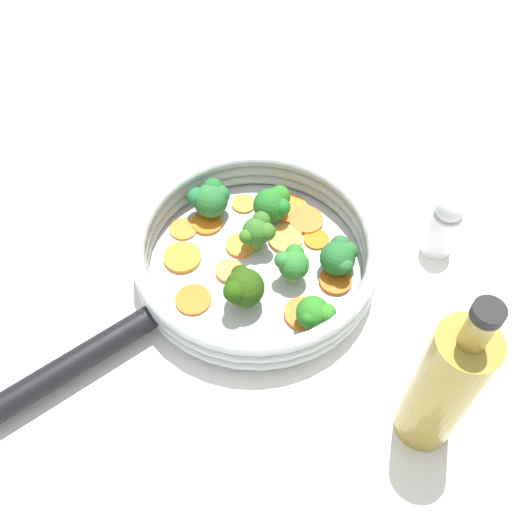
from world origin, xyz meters
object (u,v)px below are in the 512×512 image
object	(u,v)px
carrot_slice_10	(336,281)
mushroom_piece_0	(246,278)
carrot_slice_0	(229,271)
carrot_slice_2	(316,239)
carrot_slice_13	(289,208)
carrot_slice_3	(306,220)
carrot_slice_11	(182,257)
broccoli_floret_1	(273,204)
carrot_slice_1	(243,244)
broccoli_floret_6	(258,231)
broccoli_floret_4	(293,263)
carrot_slice_5	(244,204)
carrot_slice_9	(299,316)
broccoli_floret_3	(243,287)
broccoli_floret_2	(339,256)
carrot_slice_4	(207,223)
carrot_slice_12	(193,300)
salt_shaker	(444,225)
skillet	(256,266)
oil_bottle	(444,386)
broccoli_floret_5	(209,199)
carrot_slice_6	(312,311)
broccoli_floret_0	(316,313)
carrot_slice_8	(183,229)

from	to	relation	value
carrot_slice_10	mushroom_piece_0	distance (m)	0.10
carrot_slice_0	carrot_slice_2	size ratio (longest dim) A/B	1.05
carrot_slice_13	carrot_slice_3	bearing A→B (deg)	-80.99
carrot_slice_11	broccoli_floret_1	size ratio (longest dim) A/B	0.90
carrot_slice_1	broccoli_floret_6	distance (m)	0.03
carrot_slice_2	broccoli_floret_4	world-z (taller)	broccoli_floret_4
carrot_slice_5	carrot_slice_9	bearing A→B (deg)	-105.12
carrot_slice_11	broccoli_floret_3	xyz separation A→B (m)	(0.02, -0.09, 0.03)
broccoli_floret_2	broccoli_floret_4	xyz separation A→B (m)	(-0.05, 0.02, 0.00)
carrot_slice_10	carrot_slice_4	bearing A→B (deg)	113.89
carrot_slice_0	carrot_slice_1	distance (m)	0.04
carrot_slice_12	salt_shaker	world-z (taller)	salt_shaker
skillet	carrot_slice_13	xyz separation A→B (m)	(0.08, 0.04, 0.01)
carrot_slice_3	carrot_slice_13	xyz separation A→B (m)	(-0.00, 0.03, -0.00)
carrot_slice_9	salt_shaker	xyz separation A→B (m)	(0.20, -0.02, 0.03)
carrot_slice_4	carrot_slice_11	distance (m)	0.06
carrot_slice_0	carrot_slice_5	xyz separation A→B (m)	(0.07, 0.08, -0.00)
carrot_slice_13	oil_bottle	xyz separation A→B (m)	(-0.06, -0.30, 0.08)
mushroom_piece_0	carrot_slice_10	bearing A→B (deg)	-37.12
carrot_slice_4	broccoli_floret_6	world-z (taller)	broccoli_floret_6
carrot_slice_5	carrot_slice_3	bearing A→B (deg)	-55.80
carrot_slice_5	broccoli_floret_3	distance (m)	0.15
broccoli_floret_6	oil_bottle	world-z (taller)	oil_bottle
carrot_slice_0	broccoli_floret_5	size ratio (longest dim) A/B	0.65
carrot_slice_1	broccoli_floret_2	size ratio (longest dim) A/B	0.79
skillet	broccoli_floret_1	xyz separation A→B (m)	(0.06, 0.04, 0.03)
carrot_slice_12	carrot_slice_6	bearing A→B (deg)	-42.45
skillet	broccoli_floret_1	bearing A→B (deg)	37.50
skillet	carrot_slice_5	distance (m)	0.09
carrot_slice_13	broccoli_floret_0	xyz separation A→B (m)	(-0.08, -0.15, 0.02)
carrot_slice_4	carrot_slice_9	size ratio (longest dim) A/B	0.94
carrot_slice_12	mushroom_piece_0	distance (m)	0.07
carrot_slice_0	broccoli_floret_2	distance (m)	0.13
carrot_slice_1	carrot_slice_0	bearing A→B (deg)	-147.52
skillet	carrot_slice_9	size ratio (longest dim) A/B	6.50
carrot_slice_3	broccoli_floret_1	world-z (taller)	broccoli_floret_1
carrot_slice_12	broccoli_floret_4	size ratio (longest dim) A/B	0.88
carrot_slice_1	broccoli_floret_1	distance (m)	0.06
carrot_slice_5	carrot_slice_11	xyz separation A→B (m)	(-0.11, -0.03, 0.00)
carrot_slice_6	broccoli_floret_3	xyz separation A→B (m)	(-0.05, 0.05, 0.03)
broccoli_floret_4	carrot_slice_6	bearing A→B (deg)	-101.34
carrot_slice_2	oil_bottle	bearing A→B (deg)	-103.93
broccoli_floret_0	broccoli_floret_4	size ratio (longest dim) A/B	0.95
carrot_slice_4	broccoli_floret_3	distance (m)	0.13
carrot_slice_8	carrot_slice_12	xyz separation A→B (m)	(-0.05, -0.09, 0.00)
carrot_slice_2	broccoli_floret_1	distance (m)	0.07
carrot_slice_9	carrot_slice_2	bearing A→B (deg)	40.69
skillet	carrot_slice_0	size ratio (longest dim) A/B	8.34
carrot_slice_10	carrot_slice_5	bearing A→B (deg)	95.92
broccoli_floret_0	oil_bottle	bearing A→B (deg)	-82.77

